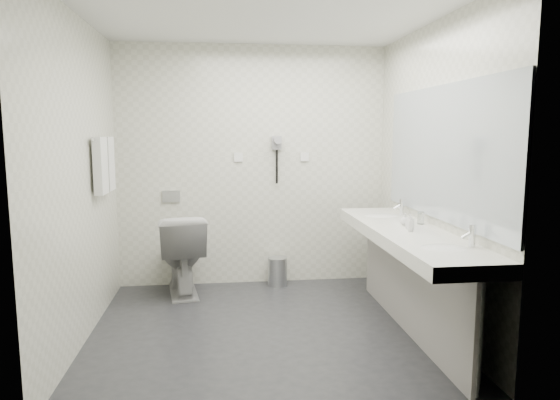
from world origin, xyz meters
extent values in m
plane|color=#242529|center=(0.00, 0.00, 0.00)|extent=(2.80, 2.80, 0.00)
plane|color=silver|center=(0.00, 0.00, 2.50)|extent=(2.80, 2.80, 0.00)
plane|color=beige|center=(0.00, 1.30, 1.25)|extent=(2.80, 0.00, 2.80)
plane|color=beige|center=(0.00, -1.30, 1.25)|extent=(2.80, 0.00, 2.80)
plane|color=beige|center=(-1.40, 0.00, 1.25)|extent=(0.00, 2.60, 2.60)
plane|color=beige|center=(1.40, 0.00, 1.25)|extent=(0.00, 2.60, 2.60)
cube|color=silver|center=(1.12, -0.20, 0.80)|extent=(0.55, 2.20, 0.10)
cube|color=gray|center=(1.15, -0.20, 0.38)|extent=(0.03, 2.15, 0.75)
cylinder|color=silver|center=(1.18, -1.24, 0.38)|extent=(0.06, 0.06, 0.75)
cylinder|color=silver|center=(1.18, 0.84, 0.38)|extent=(0.06, 0.06, 0.75)
cube|color=#B2BCC6|center=(1.39, -0.20, 1.45)|extent=(0.02, 2.20, 1.05)
ellipsoid|color=white|center=(1.12, -0.85, 0.83)|extent=(0.40, 0.31, 0.05)
ellipsoid|color=white|center=(1.12, 0.45, 0.83)|extent=(0.40, 0.31, 0.05)
cylinder|color=silver|center=(1.32, -0.85, 0.92)|extent=(0.04, 0.04, 0.15)
cylinder|color=silver|center=(1.32, 0.45, 0.92)|extent=(0.04, 0.04, 0.15)
imported|color=white|center=(1.15, -0.19, 0.91)|extent=(0.06, 0.06, 0.12)
imported|color=white|center=(1.17, -0.04, 0.90)|extent=(0.10, 0.10, 0.09)
imported|color=white|center=(1.11, -0.30, 0.91)|extent=(0.05, 0.05, 0.12)
cylinder|color=silver|center=(1.31, -0.01, 0.90)|extent=(0.06, 0.06, 0.10)
imported|color=white|center=(-0.74, 1.02, 0.41)|extent=(0.57, 0.86, 0.81)
cube|color=#B2B5BA|center=(-0.85, 1.29, 0.95)|extent=(0.18, 0.02, 0.12)
cylinder|color=#B2B5BA|center=(0.24, 1.14, 0.14)|extent=(0.25, 0.25, 0.29)
cylinder|color=#B2B5BA|center=(0.24, 1.14, 0.29)|extent=(0.21, 0.21, 0.02)
cylinder|color=silver|center=(-1.35, 0.55, 1.55)|extent=(0.02, 0.62, 0.02)
cube|color=silver|center=(-1.34, 0.41, 1.33)|extent=(0.07, 0.24, 0.48)
cube|color=silver|center=(-1.34, 0.69, 1.33)|extent=(0.07, 0.24, 0.48)
cube|color=gray|center=(0.25, 1.27, 1.50)|extent=(0.10, 0.04, 0.14)
cylinder|color=gray|center=(0.25, 1.20, 1.53)|extent=(0.08, 0.14, 0.08)
cylinder|color=black|center=(0.25, 1.26, 1.25)|extent=(0.02, 0.02, 0.35)
cube|color=white|center=(-0.15, 1.29, 1.35)|extent=(0.09, 0.02, 0.09)
cube|color=white|center=(0.55, 1.29, 1.35)|extent=(0.09, 0.02, 0.09)
camera|label=1|loc=(-0.34, -3.91, 1.61)|focal=31.85mm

